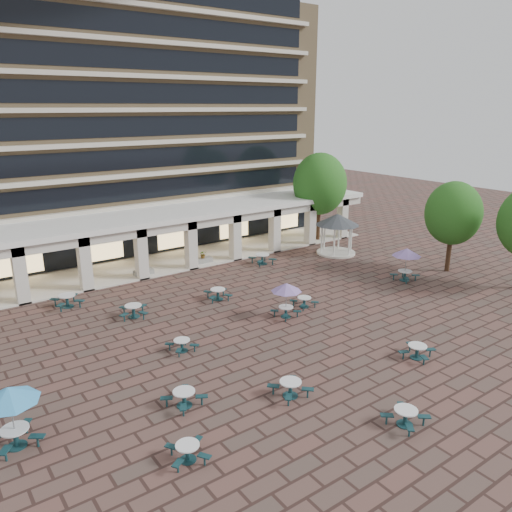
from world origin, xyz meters
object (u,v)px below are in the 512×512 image
Objects in this scene: gazebo at (337,224)px; planter_right at (203,259)px; picnic_table_1 at (290,387)px; picnic_table_0 at (188,451)px; planter_left at (144,270)px; picnic_table_2 at (406,416)px.

planter_right is (-11.13, 4.22, -2.25)m from gazebo.
planter_right reaches higher than picnic_table_1.
picnic_table_1 is at bearing -108.90° from planter_right.
planter_left is at bearing 83.87° from picnic_table_0.
gazebo is (15.33, 19.68, 2.25)m from picnic_table_2.
planter_right is (5.28, -0.00, -0.02)m from planter_left.
picnic_table_1 is at bearing 113.45° from picnic_table_2.
picnic_table_2 reaches higher than picnic_table_0.
gazebo is at bearing -14.41° from planter_left.
planter_left is 5.28m from planter_right.
picnic_table_2 is (2.48, -4.40, -0.02)m from picnic_table_1.
picnic_table_0 is 21.82m from planter_left.
gazebo is at bearing 41.21° from picnic_table_1.
gazebo reaches higher than picnic_table_0.
picnic_table_1 is 0.44× the size of gazebo.
picnic_table_2 is 23.92m from planter_left.
gazebo reaches higher than picnic_table_1.
picnic_table_2 is (8.28, -3.30, 0.03)m from picnic_table_0.
gazebo is 17.09m from planter_left.
picnic_table_0 is at bearing -145.25° from gazebo.
planter_left is (-16.41, 4.22, -2.22)m from gazebo.
planter_right is (12.48, 20.60, 0.03)m from picnic_table_0.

